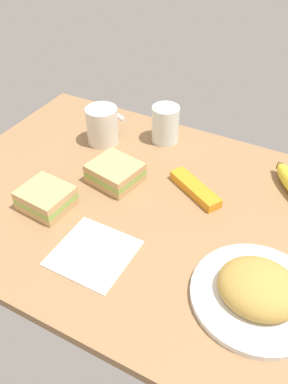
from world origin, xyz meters
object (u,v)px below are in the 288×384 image
object	(u,v)px
sandwich_main	(115,173)
glass_of_milk	(165,126)
coffee_mug_black	(102,125)
paper_napkin	(93,253)
sandwich_side	(46,198)
snack_bar	(195,189)
plate_of_food	(258,291)

from	to	relation	value
sandwich_main	glass_of_milk	xyz separation A→B (cm)	(2.46, 19.96, 1.80)
glass_of_milk	sandwich_main	bearing A→B (deg)	-97.01
coffee_mug_black	paper_napkin	bearing A→B (deg)	-60.36
sandwich_side	glass_of_milk	world-z (taller)	glass_of_milk
sandwich_side	snack_bar	bearing A→B (deg)	36.28
sandwich_side	paper_napkin	size ratio (longest dim) A/B	0.76
coffee_mug_black	snack_bar	distance (cm)	29.16
sandwich_side	paper_napkin	distance (cm)	16.83
sandwich_main	plate_of_food	bearing A→B (deg)	-22.93
sandwich_side	snack_bar	size ratio (longest dim) A/B	0.76
sandwich_main	glass_of_milk	size ratio (longest dim) A/B	1.28
coffee_mug_black	plate_of_food	bearing A→B (deg)	-30.21
coffee_mug_black	sandwich_side	world-z (taller)	coffee_mug_black
coffee_mug_black	paper_napkin	size ratio (longest dim) A/B	0.73
coffee_mug_black	snack_bar	world-z (taller)	coffee_mug_black
plate_of_food	snack_bar	world-z (taller)	plate_of_food
plate_of_food	sandwich_main	distance (cm)	39.50
snack_bar	paper_napkin	distance (cm)	26.51
glass_of_milk	plate_of_food	bearing A→B (deg)	-46.18
glass_of_milk	paper_napkin	world-z (taller)	glass_of_milk
sandwich_side	paper_napkin	bearing A→B (deg)	-22.01
glass_of_milk	snack_bar	world-z (taller)	glass_of_milk
glass_of_milk	snack_bar	bearing A→B (deg)	-46.38
sandwich_side	paper_napkin	xyz separation A→B (cm)	(15.49, -6.26, -2.05)
glass_of_milk	snack_bar	xyz separation A→B (cm)	(14.62, -15.34, -3.00)
coffee_mug_black	glass_of_milk	size ratio (longest dim) A/B	1.08
sandwich_side	coffee_mug_black	bearing A→B (deg)	96.23
paper_napkin	sandwich_main	bearing A→B (deg)	110.39
snack_bar	paper_napkin	world-z (taller)	snack_bar
sandwich_main	paper_napkin	world-z (taller)	sandwich_main
plate_of_food	coffee_mug_black	xyz separation A→B (cm)	(-47.24, 27.50, 2.78)
snack_bar	paper_napkin	size ratio (longest dim) A/B	1.00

